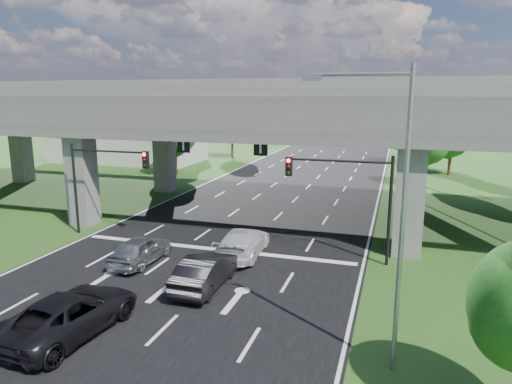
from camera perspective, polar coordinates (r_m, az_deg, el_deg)
The scene contains 19 objects.
ground at distance 24.70m, azimuth -8.52°, elevation -9.67°, with size 160.00×160.00×0.00m, color #214616.
road at distance 33.49m, azimuth -1.06°, elevation -3.68°, with size 18.00×120.00×0.03m, color black.
overpass at distance 34.16m, azimuth -0.04°, elevation 10.08°, with size 80.00×15.00×10.00m.
warehouse at distance 66.71m, azimuth -15.70°, elevation 5.47°, with size 20.00×10.00×4.00m, color #9E9E99.
signal_right at distance 25.12m, azimuth 11.57°, elevation 0.55°, with size 5.76×0.54×6.00m.
signal_left at distance 30.83m, azimuth -18.74°, elevation 2.25°, with size 5.76×0.54×6.00m.
streetlight_near at distance 14.93m, azimuth 16.50°, elevation -0.95°, with size 3.38×0.25×10.00m.
streetlight_far at distance 44.70m, azimuth 17.32°, elevation 7.33°, with size 3.38×0.25×10.00m.
streetlight_beyond at distance 60.67m, azimuth 17.43°, elevation 8.41°, with size 3.38×0.25×10.00m.
tree_left_near at distance 52.65m, azimuth -10.10°, elevation 7.19°, with size 4.50×4.50×7.80m.
tree_left_mid at distance 61.17m, azimuth -9.14°, elevation 7.26°, with size 3.91×3.90×6.76m.
tree_left_far at distance 66.85m, azimuth -2.97°, elevation 8.61°, with size 4.80×4.80×8.32m.
tree_right_near at distance 48.88m, azimuth 20.72°, elevation 5.86°, with size 4.20×4.20×7.28m.
tree_right_mid at distance 57.09m, azimuth 23.30°, elevation 6.11°, with size 3.91×3.90×6.76m.
tree_right_far at distance 64.75m, azimuth 19.13°, elevation 7.58°, with size 4.50×4.50×7.80m.
car_silver at distance 25.89m, azimuth -14.27°, elevation -7.03°, with size 1.79×4.44×1.51m, color #9FA1A6.
car_dark at distance 22.20m, azimuth -6.34°, elevation -9.84°, with size 1.70×4.88×1.61m, color black.
car_white at distance 26.28m, azimuth -1.65°, elevation -6.30°, with size 2.21×5.43×1.57m, color #BBBBBB.
car_trailing at distance 19.47m, azimuth -22.20°, elevation -13.91°, with size 2.71×5.87×1.63m, color black.
Camera 1 is at (10.22, -20.58, 9.06)m, focal length 32.00 mm.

